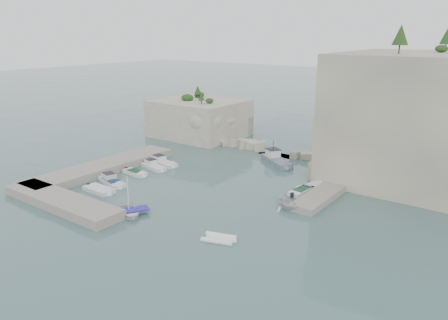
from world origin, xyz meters
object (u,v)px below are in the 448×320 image
Objects in this scene: motorboat_a at (162,164)px; inflatable_dinghy at (219,240)px; work_boat at (276,164)px; rowboat at (129,214)px; tender_east_a at (286,208)px; tender_east_d at (324,180)px; motorboat_c at (135,174)px; motorboat_d at (112,184)px; motorboat_e at (99,192)px; motorboat_b at (154,168)px; tender_east_c at (311,189)px; tender_east_b at (301,193)px.

motorboat_a reaches higher than inflatable_dinghy.
inflatable_dinghy is 27.12m from work_boat.
work_boat is at bearing 22.64° from rowboat.
tender_east_d is (-0.74, 12.06, 0.00)m from tender_east_a.
rowboat is at bearing -39.89° from motorboat_c.
motorboat_a is 1.32× the size of rowboat.
motorboat_d is 1.71× the size of inflatable_dinghy.
motorboat_e is (1.64, -7.58, 0.00)m from motorboat_c.
motorboat_a is 0.84× the size of work_boat.
motorboat_a is 19.27m from rowboat.
tender_east_a is 17.73m from work_boat.
tender_east_a is (23.03, 6.39, 0.00)m from motorboat_d.
tender_east_d is at bearing 36.80° from motorboat_b.
tender_east_d is at bearing 23.71° from tender_east_a.
tender_east_a reaches higher than tender_east_c.
motorboat_d is 26.54m from tender_east_c.
motorboat_e is at bearing 158.16° from inflatable_dinghy.
tender_east_a is (1.44, 11.03, 0.00)m from inflatable_dinghy.
tender_east_b reaches higher than inflatable_dinghy.
motorboat_a is 1.31× the size of motorboat_e.
rowboat is at bearing -13.27° from motorboat_d.
motorboat_d is at bearing -78.87° from motorboat_c.
work_boat is at bearing 53.82° from tender_east_a.
motorboat_a is 2.39m from motorboat_b.
inflatable_dinghy is at bearing -17.86° from motorboat_b.
rowboat is at bearing -46.41° from motorboat_a.
work_boat reaches higher than motorboat_d.
motorboat_a is 27.10m from inflatable_dinghy.
motorboat_e is at bearing 103.28° from rowboat.
tender_east_b is (23.02, 1.43, 0.00)m from motorboat_a.
rowboat is at bearing -15.09° from motorboat_e.
motorboat_d is 1.24× the size of motorboat_e.
work_boat is (-9.08, 2.70, 0.00)m from tender_east_d.
inflatable_dinghy is 0.46× the size of work_boat.
motorboat_d is at bearing 123.57° from tender_east_b.
tender_east_c is 0.97× the size of tender_east_d.
tender_east_b is at bearing -171.04° from tender_east_c.
work_boat is (3.50, 26.73, 0.00)m from rowboat.
motorboat_c is at bearing 112.71° from motorboat_d.
tender_east_d is (22.29, 18.45, 0.00)m from motorboat_d.
tender_east_b is (0.54, 16.57, 0.00)m from inflatable_dinghy.
motorboat_b is (0.53, -2.33, 0.00)m from motorboat_a.
motorboat_a is 13.64m from motorboat_e.
tender_east_d is (22.79, 13.86, 0.00)m from motorboat_c.
motorboat_e is at bearing 146.52° from tender_east_d.
tender_east_c is 4.27m from tender_east_d.
motorboat_b is 1.20× the size of motorboat_c.
motorboat_b is 8.19m from motorboat_d.
motorboat_d is at bearing -74.98° from motorboat_a.
tender_east_d reaches higher than motorboat_b.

